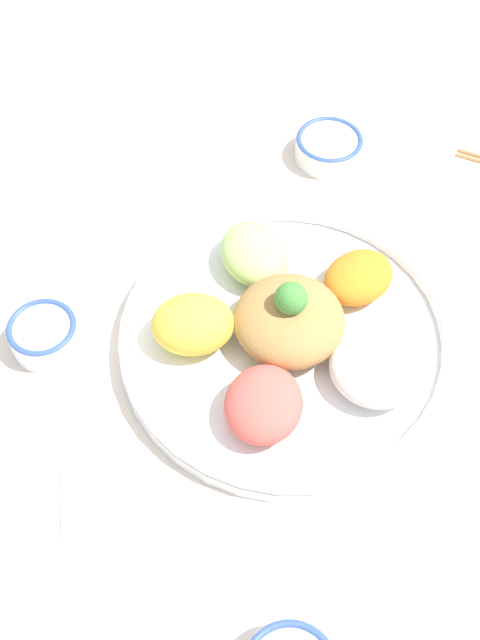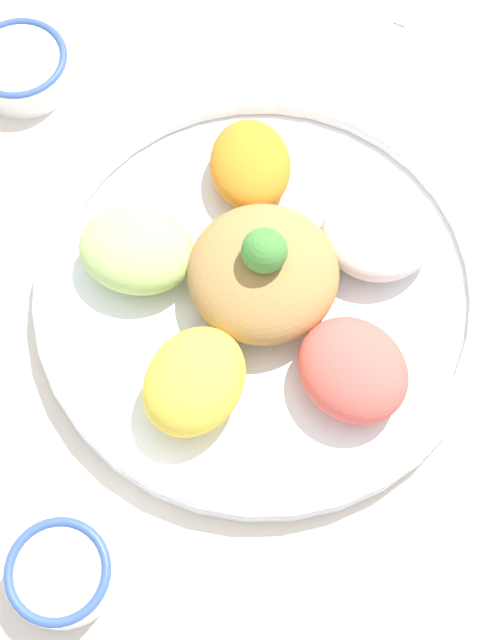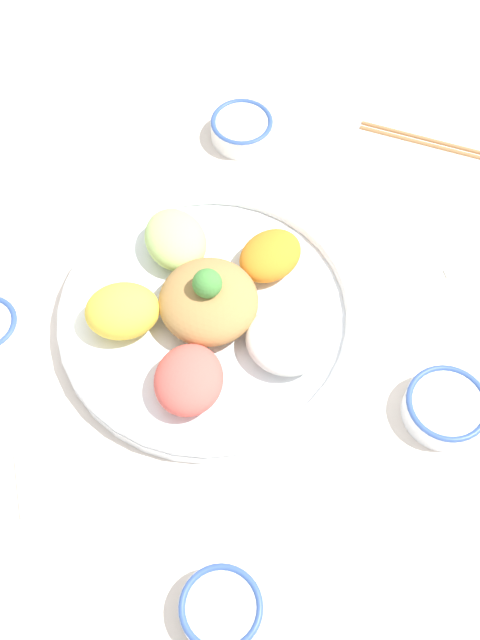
{
  "view_description": "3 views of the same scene",
  "coord_description": "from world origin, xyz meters",
  "views": [
    {
      "loc": [
        0.08,
        -0.51,
        0.75
      ],
      "look_at": [
        -0.05,
        -0.08,
        0.09
      ],
      "focal_mm": 42.0,
      "sensor_mm": 36.0,
      "label": 1
    },
    {
      "loc": [
        -0.21,
        -0.26,
        0.72
      ],
      "look_at": [
        -0.04,
        -0.06,
        0.05
      ],
      "focal_mm": 50.0,
      "sensor_mm": 36.0,
      "label": 2
    },
    {
      "loc": [
        0.13,
        -0.5,
        0.86
      ],
      "look_at": [
        0.04,
        -0.05,
        0.04
      ],
      "focal_mm": 42.0,
      "sensor_mm": 36.0,
      "label": 3
    }
  ],
  "objects": [
    {
      "name": "ground_plane",
      "position": [
        0.0,
        0.0,
        0.0
      ],
      "size": [
        2.4,
        2.4,
        0.0
      ],
      "primitive_type": "plane",
      "color": "silver"
    },
    {
      "name": "salad_platter",
      "position": [
        -0.0,
        -0.04,
        0.03
      ],
      "size": [
        0.39,
        0.39,
        0.11
      ],
      "color": "white",
      "rests_on": "ground_plane"
    },
    {
      "name": "sauce_bowl_red",
      "position": [
        0.09,
        -0.39,
        0.02
      ],
      "size": [
        0.09,
        0.09,
        0.04
      ],
      "color": "white",
      "rests_on": "ground_plane"
    },
    {
      "name": "sauce_bowl_dark",
      "position": [
        0.31,
        -0.11,
        0.02
      ],
      "size": [
        0.1,
        0.1,
        0.04
      ],
      "color": "white",
      "rests_on": "ground_plane"
    },
    {
      "name": "rice_bowl_plain",
      "position": [
        -0.02,
        0.29,
        0.02
      ],
      "size": [
        0.09,
        0.09,
        0.04
      ],
      "color": "white",
      "rests_on": "ground_plane"
    },
    {
      "name": "chopsticks_pair_near",
      "position": [
        0.27,
        0.33,
        0.0
      ],
      "size": [
        0.23,
        0.05,
        0.01
      ],
      "rotation": [
        0.0,
        0.0,
        3.0
      ],
      "color": "#9E6B3D",
      "rests_on": "ground_plane"
    },
    {
      "name": "serving_spoon_main",
      "position": [
        -0.15,
        -0.33,
        0.0
      ],
      "size": [
        0.07,
        0.12,
        0.01
      ],
      "rotation": [
        0.0,
        0.0,
        2.01
      ],
      "color": "beige",
      "rests_on": "ground_plane"
    },
    {
      "name": "serving_spoon_extra",
      "position": [
        0.31,
        0.1,
        0.0
      ],
      "size": [
        0.13,
        0.08,
        0.01
      ],
      "rotation": [
        0.0,
        0.0,
        0.42
      ],
      "color": "beige",
      "rests_on": "ground_plane"
    }
  ]
}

